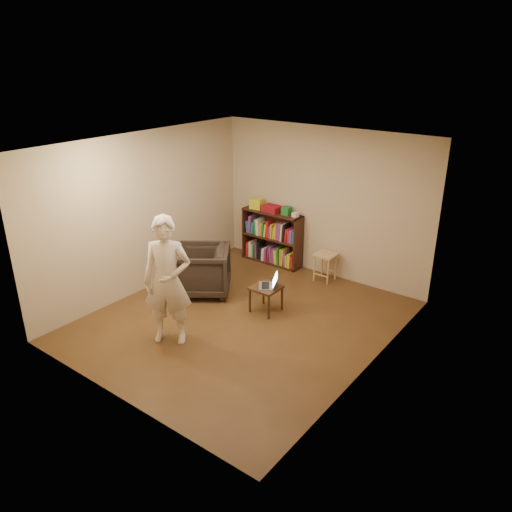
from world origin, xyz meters
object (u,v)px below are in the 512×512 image
Objects in this scene: bookshelf at (272,240)px; side_table at (266,291)px; armchair at (203,270)px; person at (167,281)px; laptop at (270,283)px; stool at (325,259)px.

bookshelf is 2.88× the size of side_table.
side_table is at bearing 58.55° from armchair.
armchair is 1.58m from person.
person is at bearing -10.63° from armchair.
bookshelf reaches higher than laptop.
armchair is at bearing -95.73° from bookshelf.
bookshelf is at bearing 122.59° from side_table.
laptop is at bearing -55.81° from bookshelf.
side_table is (1.22, 0.10, -0.05)m from armchair.
bookshelf is 3.16m from person.
bookshelf is 1.93m from laptop.
bookshelf is 2.44× the size of stool.
person is (-0.61, -1.49, 0.43)m from laptop.
stool is (1.20, -0.10, -0.04)m from bookshelf.
stool is 1.19× the size of laptop.
bookshelf is at bearing 138.10° from armchair.
bookshelf is at bearing 67.55° from person.
stool is 3.12m from person.
person reaches higher than bookshelf.
armchair is 0.48× the size of person.
stool is at bearing 140.48° from laptop.
bookshelf is 1.74m from armchair.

